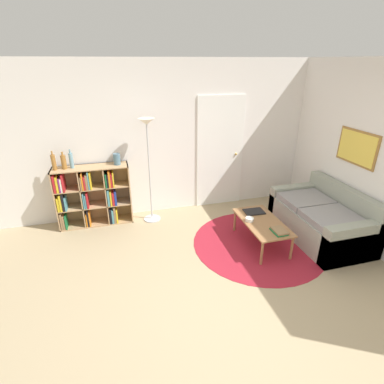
{
  "coord_description": "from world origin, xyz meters",
  "views": [
    {
      "loc": [
        -1.16,
        -2.22,
        2.55
      ],
      "look_at": [
        -0.14,
        1.5,
        0.85
      ],
      "focal_mm": 28.0,
      "sensor_mm": 36.0,
      "label": 1
    }
  ],
  "objects_px": {
    "bookshelf": "(91,195)",
    "bowl": "(250,219)",
    "vase_on_shelf": "(117,159)",
    "floor_lamp": "(148,143)",
    "bottle_right": "(71,160)",
    "bottle_left": "(54,162)",
    "coffee_table": "(262,224)",
    "couch": "(323,219)",
    "bottle_middle": "(64,162)",
    "laptop": "(254,212)"
  },
  "relations": [
    {
      "from": "bookshelf",
      "to": "bowl",
      "type": "relative_size",
      "value": 9.51
    },
    {
      "from": "bookshelf",
      "to": "vase_on_shelf",
      "type": "bearing_deg",
      "value": -0.69
    },
    {
      "from": "floor_lamp",
      "to": "bottle_right",
      "type": "distance_m",
      "value": 1.21
    },
    {
      "from": "bowl",
      "to": "vase_on_shelf",
      "type": "relative_size",
      "value": 0.68
    },
    {
      "from": "floor_lamp",
      "to": "bottle_left",
      "type": "distance_m",
      "value": 1.45
    },
    {
      "from": "floor_lamp",
      "to": "bottle_right",
      "type": "relative_size",
      "value": 5.85
    },
    {
      "from": "vase_on_shelf",
      "to": "coffee_table",
      "type": "bearing_deg",
      "value": -34.17
    },
    {
      "from": "couch",
      "to": "bottle_middle",
      "type": "bearing_deg",
      "value": 160.07
    },
    {
      "from": "couch",
      "to": "vase_on_shelf",
      "type": "xyz_separation_m",
      "value": [
        -2.99,
        1.37,
        0.81
      ]
    },
    {
      "from": "bottle_left",
      "to": "vase_on_shelf",
      "type": "distance_m",
      "value": 0.94
    },
    {
      "from": "couch",
      "to": "bottle_left",
      "type": "bearing_deg",
      "value": 160.91
    },
    {
      "from": "couch",
      "to": "laptop",
      "type": "xyz_separation_m",
      "value": [
        -1.02,
        0.34,
        0.11
      ]
    },
    {
      "from": "couch",
      "to": "bottle_left",
      "type": "distance_m",
      "value": 4.24
    },
    {
      "from": "bowl",
      "to": "bottle_right",
      "type": "relative_size",
      "value": 0.42
    },
    {
      "from": "laptop",
      "to": "bowl",
      "type": "xyz_separation_m",
      "value": [
        -0.19,
        -0.23,
        0.02
      ]
    },
    {
      "from": "floor_lamp",
      "to": "laptop",
      "type": "xyz_separation_m",
      "value": [
        1.48,
        -0.9,
        -0.97
      ]
    },
    {
      "from": "laptop",
      "to": "bottle_left",
      "type": "relative_size",
      "value": 1.03
    },
    {
      "from": "floor_lamp",
      "to": "coffee_table",
      "type": "bearing_deg",
      "value": -39.36
    },
    {
      "from": "coffee_table",
      "to": "vase_on_shelf",
      "type": "relative_size",
      "value": 5.51
    },
    {
      "from": "floor_lamp",
      "to": "bottle_right",
      "type": "bearing_deg",
      "value": 173.13
    },
    {
      "from": "floor_lamp",
      "to": "couch",
      "type": "distance_m",
      "value": 2.99
    },
    {
      "from": "floor_lamp",
      "to": "coffee_table",
      "type": "height_order",
      "value": "floor_lamp"
    },
    {
      "from": "coffee_table",
      "to": "vase_on_shelf",
      "type": "height_order",
      "value": "vase_on_shelf"
    },
    {
      "from": "bottle_middle",
      "to": "laptop",
      "type": "bearing_deg",
      "value": -20.43
    },
    {
      "from": "floor_lamp",
      "to": "couch",
      "type": "height_order",
      "value": "floor_lamp"
    },
    {
      "from": "vase_on_shelf",
      "to": "laptop",
      "type": "bearing_deg",
      "value": -27.63
    },
    {
      "from": "floor_lamp",
      "to": "bowl",
      "type": "height_order",
      "value": "floor_lamp"
    },
    {
      "from": "bottle_middle",
      "to": "vase_on_shelf",
      "type": "height_order",
      "value": "bottle_middle"
    },
    {
      "from": "bottle_left",
      "to": "vase_on_shelf",
      "type": "relative_size",
      "value": 1.64
    },
    {
      "from": "bowl",
      "to": "vase_on_shelf",
      "type": "bearing_deg",
      "value": 144.59
    },
    {
      "from": "floor_lamp",
      "to": "bottle_left",
      "type": "relative_size",
      "value": 5.82
    },
    {
      "from": "bottle_right",
      "to": "laptop",
      "type": "bearing_deg",
      "value": -21.47
    },
    {
      "from": "bottle_middle",
      "to": "couch",
      "type": "bearing_deg",
      "value": -19.93
    },
    {
      "from": "couch",
      "to": "bookshelf",
      "type": "bearing_deg",
      "value": 158.24
    },
    {
      "from": "bookshelf",
      "to": "bottle_right",
      "type": "height_order",
      "value": "bottle_right"
    },
    {
      "from": "coffee_table",
      "to": "floor_lamp",
      "type": "bearing_deg",
      "value": 140.64
    },
    {
      "from": "bowl",
      "to": "vase_on_shelf",
      "type": "height_order",
      "value": "vase_on_shelf"
    },
    {
      "from": "bookshelf",
      "to": "laptop",
      "type": "xyz_separation_m",
      "value": [
        2.44,
        -1.04,
        -0.12
      ]
    },
    {
      "from": "coffee_table",
      "to": "vase_on_shelf",
      "type": "distance_m",
      "value": 2.48
    },
    {
      "from": "laptop",
      "to": "vase_on_shelf",
      "type": "distance_m",
      "value": 2.33
    },
    {
      "from": "laptop",
      "to": "bottle_middle",
      "type": "height_order",
      "value": "bottle_middle"
    },
    {
      "from": "couch",
      "to": "bottle_left",
      "type": "relative_size",
      "value": 5.15
    },
    {
      "from": "bookshelf",
      "to": "bottle_left",
      "type": "relative_size",
      "value": 3.93
    },
    {
      "from": "floor_lamp",
      "to": "bottle_left",
      "type": "bearing_deg",
      "value": 175.48
    },
    {
      "from": "bottle_middle",
      "to": "bottle_right",
      "type": "bearing_deg",
      "value": 7.44
    },
    {
      "from": "bottle_left",
      "to": "bottle_right",
      "type": "distance_m",
      "value": 0.25
    },
    {
      "from": "floor_lamp",
      "to": "vase_on_shelf",
      "type": "height_order",
      "value": "floor_lamp"
    },
    {
      "from": "couch",
      "to": "laptop",
      "type": "height_order",
      "value": "couch"
    },
    {
      "from": "laptop",
      "to": "bowl",
      "type": "relative_size",
      "value": 2.49
    },
    {
      "from": "floor_lamp",
      "to": "couch",
      "type": "relative_size",
      "value": 1.13
    }
  ]
}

